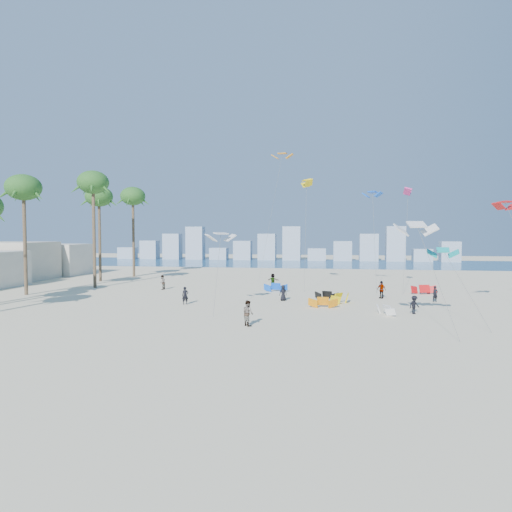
# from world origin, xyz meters

# --- Properties ---
(ground) EXTENTS (220.00, 220.00, 0.00)m
(ground) POSITION_xyz_m (0.00, 0.00, 0.00)
(ground) COLOR beige
(ground) RESTS_ON ground
(ocean) EXTENTS (220.00, 220.00, 0.00)m
(ocean) POSITION_xyz_m (0.00, 72.00, 0.01)
(ocean) COLOR navy
(ocean) RESTS_ON ground
(kitesurfer_near) EXTENTS (0.73, 0.63, 1.69)m
(kitesurfer_near) POSITION_xyz_m (-3.28, 12.48, 0.84)
(kitesurfer_near) COLOR black
(kitesurfer_near) RESTS_ON ground
(kitesurfer_mid) EXTENTS (1.14, 1.16, 1.88)m
(kitesurfer_mid) POSITION_xyz_m (4.34, 3.86, 0.94)
(kitesurfer_mid) COLOR gray
(kitesurfer_mid) RESTS_ON ground
(kitesurfers_far) EXTENTS (30.87, 16.99, 1.83)m
(kitesurfers_far) POSITION_xyz_m (6.87, 20.14, 0.85)
(kitesurfers_far) COLOR black
(kitesurfers_far) RESTS_ON ground
(grounded_kites) EXTENTS (19.83, 15.37, 0.95)m
(grounded_kites) POSITION_xyz_m (12.03, 17.92, 0.44)
(grounded_kites) COLOR orange
(grounded_kites) RESTS_ON ground
(flying_kites) EXTENTS (33.29, 34.52, 18.52)m
(flying_kites) POSITION_xyz_m (13.92, 19.83, 10.82)
(flying_kites) COLOR silver
(flying_kites) RESTS_ON ground
(palm_row) EXTENTS (8.06, 44.80, 14.47)m
(palm_row) POSITION_xyz_m (-20.93, 16.17, 11.43)
(palm_row) COLOR brown
(palm_row) RESTS_ON ground
(distant_skyline) EXTENTS (85.00, 3.00, 8.40)m
(distant_skyline) POSITION_xyz_m (-1.19, 82.00, 3.09)
(distant_skyline) COLOR #9EADBF
(distant_skyline) RESTS_ON ground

